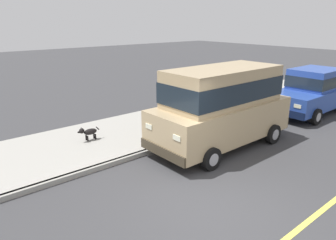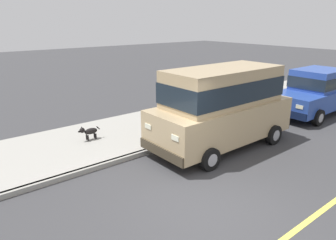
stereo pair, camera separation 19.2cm
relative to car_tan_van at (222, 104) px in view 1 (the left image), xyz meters
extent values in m
plane|color=#38383A|center=(2.22, -2.75, -1.39)|extent=(80.00, 80.00, 0.00)
cube|color=gray|center=(-0.98, -2.75, -1.32)|extent=(0.16, 64.00, 0.14)
cube|color=#99968E|center=(-2.78, -2.75, -1.32)|extent=(3.60, 64.00, 0.14)
cube|color=tan|center=(0.00, 0.00, -0.52)|extent=(1.92, 4.81, 1.10)
cube|color=tan|center=(0.00, 0.00, 0.58)|extent=(1.69, 3.81, 1.10)
cube|color=#19232D|center=(0.00, 0.00, 0.49)|extent=(1.73, 3.85, 0.61)
cube|color=#3E3527|center=(0.01, -2.35, -0.93)|extent=(1.86, 0.21, 0.28)
cube|color=#3E3527|center=(-0.01, 2.35, -0.93)|extent=(1.86, 0.21, 0.28)
cylinder|color=black|center=(0.96, -1.48, -1.07)|extent=(0.22, 0.64, 0.64)
cylinder|color=#9E9EA3|center=(0.96, -1.48, -1.07)|extent=(0.24, 0.35, 0.35)
cylinder|color=black|center=(-0.94, -1.49, -1.07)|extent=(0.22, 0.64, 0.64)
cylinder|color=#9E9EA3|center=(-0.94, -1.49, -1.07)|extent=(0.24, 0.35, 0.35)
cylinder|color=black|center=(0.94, 1.49, -1.07)|extent=(0.22, 0.64, 0.64)
cylinder|color=#9E9EA3|center=(0.94, 1.49, -1.07)|extent=(0.24, 0.35, 0.35)
cylinder|color=black|center=(-0.96, 1.48, -1.07)|extent=(0.22, 0.64, 0.64)
cylinder|color=#9E9EA3|center=(-0.96, 1.48, -1.07)|extent=(0.24, 0.35, 0.35)
cube|color=#EAEACC|center=(0.60, -2.38, -0.36)|extent=(0.28, 0.08, 0.14)
cube|color=#EAEACC|center=(-0.58, -2.38, -0.36)|extent=(0.28, 0.08, 0.14)
cube|color=#28479E|center=(0.03, 5.86, -0.69)|extent=(1.81, 4.50, 0.76)
cube|color=#28479E|center=(0.03, 5.96, 0.11)|extent=(1.59, 2.10, 0.84)
cube|color=#19232D|center=(0.03, 5.96, 0.04)|extent=(1.63, 2.14, 0.46)
cube|color=#0E1837|center=(0.04, 3.66, -0.93)|extent=(1.76, 0.20, 0.28)
cube|color=#0E1837|center=(0.02, 8.06, -0.93)|extent=(1.76, 0.20, 0.28)
cylinder|color=black|center=(0.93, 4.47, -1.07)|extent=(0.22, 0.64, 0.64)
cylinder|color=#9E9EA3|center=(0.93, 4.47, -1.07)|extent=(0.24, 0.35, 0.35)
cylinder|color=black|center=(-0.87, 4.46, -1.07)|extent=(0.22, 0.64, 0.64)
cylinder|color=#9E9EA3|center=(-0.87, 4.46, -1.07)|extent=(0.24, 0.35, 0.35)
cylinder|color=black|center=(-0.87, 7.25, -1.07)|extent=(0.22, 0.64, 0.64)
cylinder|color=#9E9EA3|center=(-0.87, 7.25, -1.07)|extent=(0.24, 0.35, 0.35)
cube|color=#EAEACC|center=(0.59, 3.63, -0.58)|extent=(0.28, 0.08, 0.14)
cube|color=#EAEACC|center=(-0.52, 3.63, -0.58)|extent=(0.28, 0.08, 0.14)
cylinder|color=black|center=(-0.85, 10.12, -1.07)|extent=(0.24, 0.65, 0.64)
cylinder|color=#9E9EA3|center=(-0.85, 10.12, -1.07)|extent=(0.25, 0.36, 0.35)
cube|color=#EAEACC|center=(-0.54, 9.42, -0.58)|extent=(0.28, 0.09, 0.14)
ellipsoid|color=black|center=(-2.82, -3.12, -0.97)|extent=(0.21, 0.44, 0.20)
cylinder|color=black|center=(-2.77, -3.26, -1.16)|extent=(0.05, 0.05, 0.18)
cylinder|color=black|center=(-2.89, -3.26, -1.16)|extent=(0.05, 0.05, 0.18)
cylinder|color=black|center=(-2.76, -2.98, -1.16)|extent=(0.05, 0.05, 0.18)
cylinder|color=black|center=(-2.88, -2.98, -1.16)|extent=(0.05, 0.05, 0.18)
sphere|color=black|center=(-2.83, -3.41, -0.88)|extent=(0.17, 0.17, 0.17)
ellipsoid|color=black|center=(-2.83, -3.50, -0.90)|extent=(0.07, 0.11, 0.06)
cone|color=black|center=(-2.78, -3.40, -0.80)|extent=(0.06, 0.06, 0.07)
cone|color=black|center=(-2.88, -3.40, -0.80)|extent=(0.06, 0.06, 0.07)
cylinder|color=black|center=(-2.82, -2.86, -0.91)|extent=(0.04, 0.12, 0.13)
camera|label=1|loc=(6.15, -7.33, 2.50)|focal=33.58mm
camera|label=2|loc=(6.27, -7.19, 2.50)|focal=33.58mm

